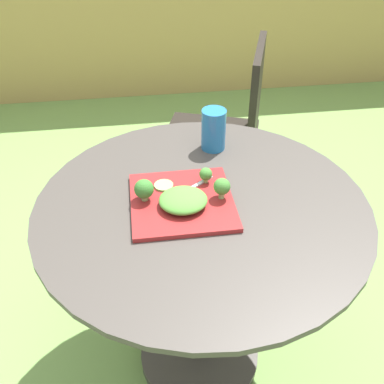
{
  "coord_description": "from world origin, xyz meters",
  "views": [
    {
      "loc": [
        -0.16,
        -0.96,
        1.54
      ],
      "look_at": [
        -0.03,
        0.0,
        0.79
      ],
      "focal_mm": 41.78,
      "sensor_mm": 36.0,
      "label": 1
    }
  ],
  "objects_px": {
    "salad_plate": "(182,202)",
    "drinking_glass": "(213,132)",
    "patio_chair": "(229,125)",
    "fork": "(189,190)"
  },
  "relations": [
    {
      "from": "patio_chair",
      "to": "salad_plate",
      "type": "bearing_deg",
      "value": -111.06
    },
    {
      "from": "fork",
      "to": "patio_chair",
      "type": "bearing_deg",
      "value": 69.65
    },
    {
      "from": "drinking_glass",
      "to": "fork",
      "type": "height_order",
      "value": "drinking_glass"
    },
    {
      "from": "salad_plate",
      "to": "fork",
      "type": "distance_m",
      "value": 0.05
    },
    {
      "from": "salad_plate",
      "to": "fork",
      "type": "xyz_separation_m",
      "value": [
        0.03,
        0.04,
        0.01
      ]
    },
    {
      "from": "patio_chair",
      "to": "salad_plate",
      "type": "height_order",
      "value": "patio_chair"
    },
    {
      "from": "salad_plate",
      "to": "drinking_glass",
      "type": "distance_m",
      "value": 0.32
    },
    {
      "from": "salad_plate",
      "to": "drinking_glass",
      "type": "bearing_deg",
      "value": 63.81
    },
    {
      "from": "fork",
      "to": "salad_plate",
      "type": "bearing_deg",
      "value": -123.88
    },
    {
      "from": "salad_plate",
      "to": "fork",
      "type": "bearing_deg",
      "value": 56.12
    }
  ]
}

